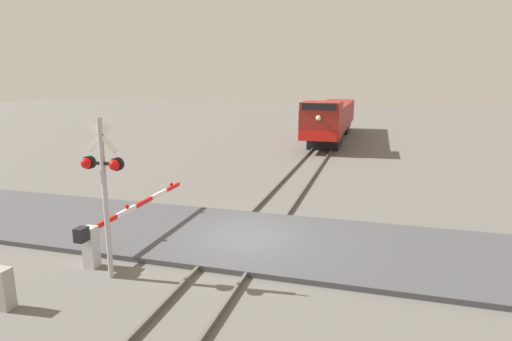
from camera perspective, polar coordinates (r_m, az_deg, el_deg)
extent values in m
plane|color=#605E59|center=(14.48, -0.98, -9.42)|extent=(160.00, 160.00, 0.00)
cube|color=#59544C|center=(14.67, -3.69, -8.84)|extent=(0.08, 80.00, 0.15)
cube|color=#59544C|center=(14.28, 1.81, -9.43)|extent=(0.08, 80.00, 0.15)
cube|color=#47474C|center=(14.45, -0.98, -9.12)|extent=(36.00, 5.21, 0.16)
cube|color=black|center=(34.08, 9.23, 3.96)|extent=(2.39, 3.20, 1.05)
cube|color=black|center=(43.84, 10.82, 5.72)|extent=(2.39, 3.20, 1.05)
cube|color=maroon|center=(38.79, 10.21, 7.27)|extent=(2.81, 17.98, 2.13)
cube|color=maroon|center=(31.40, 8.87, 8.64)|extent=(2.75, 3.26, 0.55)
cube|color=black|center=(29.75, 8.46, 8.46)|extent=(2.39, 0.06, 0.44)
cube|color=red|center=(29.94, 8.33, 4.55)|extent=(2.67, 0.08, 0.64)
sphere|color=#F2EACC|center=(29.79, 8.41, 7.02)|extent=(0.36, 0.36, 0.36)
cylinder|color=#ADADB2|center=(11.91, -19.62, -3.81)|extent=(0.14, 0.14, 4.40)
cube|color=white|center=(11.57, -20.24, 4.55)|extent=(0.95, 0.04, 0.95)
cube|color=white|center=(11.57, -20.24, 4.55)|extent=(0.95, 0.04, 0.95)
cube|color=black|center=(11.68, -19.97, 0.90)|extent=(1.04, 0.08, 0.08)
sphere|color=red|center=(11.85, -21.89, 0.91)|extent=(0.28, 0.28, 0.28)
sphere|color=red|center=(11.36, -18.54, 0.70)|extent=(0.28, 0.28, 0.28)
cylinder|color=black|center=(11.95, -21.55, 1.02)|extent=(0.34, 0.14, 0.34)
cylinder|color=black|center=(11.46, -18.20, 0.82)|extent=(0.34, 0.14, 0.34)
cube|color=silver|center=(13.26, -21.34, -9.57)|extent=(0.36, 0.36, 1.21)
cube|color=black|center=(12.83, -22.46, -7.98)|extent=(0.28, 0.36, 0.40)
cube|color=red|center=(13.65, -19.61, -6.55)|extent=(0.10, 1.10, 0.14)
cube|color=white|center=(14.51, -17.11, -5.27)|extent=(0.10, 1.10, 0.14)
cube|color=red|center=(15.39, -14.90, -4.14)|extent=(0.10, 1.10, 0.14)
cube|color=white|center=(16.30, -12.93, -3.12)|extent=(0.10, 1.10, 0.14)
cube|color=red|center=(17.23, -11.19, -2.21)|extent=(0.10, 1.10, 0.14)
sphere|color=red|center=(14.52, -16.98, -4.67)|extent=(0.14, 0.14, 0.14)
sphere|color=red|center=(17.12, -11.34, -1.82)|extent=(0.14, 0.14, 0.14)
cube|color=#999993|center=(11.97, -31.04, -13.45)|extent=(0.48, 0.33, 1.02)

